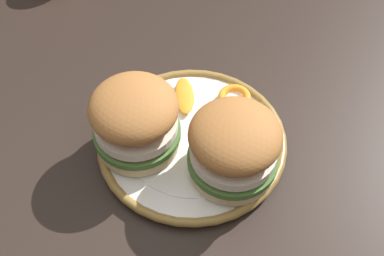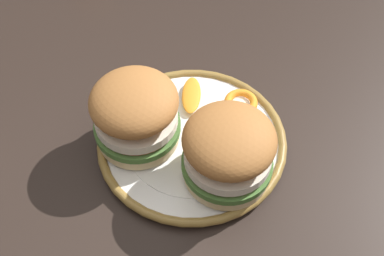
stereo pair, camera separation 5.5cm
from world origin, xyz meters
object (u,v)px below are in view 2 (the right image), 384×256
at_px(sandwich_half_left, 228,153).
at_px(sandwich_half_right, 136,113).
at_px(dining_table, 199,207).
at_px(dinner_plate, 192,141).

xyz_separation_m(sandwich_half_left, sandwich_half_right, (-0.13, 0.03, 0.00)).
relative_size(sandwich_half_left, sandwich_half_right, 0.99).
bearing_deg(dining_table, sandwich_half_left, -4.53).
height_order(dining_table, dinner_plate, dinner_plate).
height_order(dining_table, sandwich_half_left, sandwich_half_left).
relative_size(dining_table, sandwich_half_left, 10.62).
xyz_separation_m(dinner_plate, sandwich_half_left, (0.06, -0.04, 0.06)).
bearing_deg(dinner_plate, dining_table, -60.59).
bearing_deg(sandwich_half_left, dinner_plate, 143.34).
relative_size(dining_table, sandwich_half_right, 10.49).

